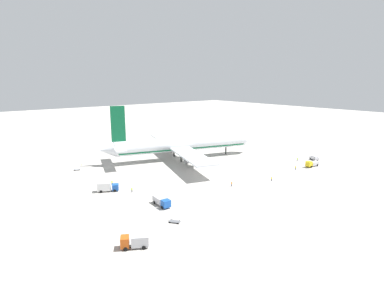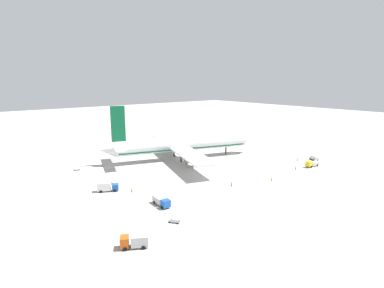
{
  "view_description": "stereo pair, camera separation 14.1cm",
  "coord_description": "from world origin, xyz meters",
  "views": [
    {
      "loc": [
        -82.76,
        -108.9,
        35.91
      ],
      "look_at": [
        3.04,
        -2.3,
        6.88
      ],
      "focal_mm": 28.21,
      "sensor_mm": 36.0,
      "label": 1
    },
    {
      "loc": [
        -82.65,
        -108.99,
        35.91
      ],
      "look_at": [
        3.04,
        -2.3,
        6.88
      ],
      "focal_mm": 28.21,
      "sensor_mm": 36.0,
      "label": 2
    }
  ],
  "objects": [
    {
      "name": "ground_plane",
      "position": [
        0.0,
        0.0,
        0.0
      ],
      "size": [
        600.0,
        600.0,
        0.0
      ],
      "primitive_type": "plane",
      "color": "#ADA8A0"
    },
    {
      "name": "traffic_cone_0",
      "position": [
        -41.38,
        18.68,
        0.28
      ],
      "size": [
        0.36,
        0.36,
        0.55
      ],
      "primitive_type": "cone",
      "color": "orange",
      "rests_on": "ground"
    },
    {
      "name": "service_truck_3",
      "position": [
        -37.9,
        -39.0,
        1.36
      ],
      "size": [
        2.88,
        7.1,
        2.47
      ],
      "color": "#194CA5",
      "rests_on": "ground"
    },
    {
      "name": "ground_worker_5",
      "position": [
        -41.74,
        -13.31,
        0.82
      ],
      "size": [
        0.54,
        0.54,
        1.61
      ],
      "color": "black",
      "rests_on": "ground"
    },
    {
      "name": "ground_worker_2",
      "position": [
        5.08,
        -45.8,
        0.86
      ],
      "size": [
        0.47,
        0.47,
        1.69
      ],
      "color": "#3F3F47",
      "rests_on": "ground"
    },
    {
      "name": "service_truck_1",
      "position": [
        -54.87,
        -54.43,
        1.58
      ],
      "size": [
        6.43,
        5.11,
        2.79
      ],
      "color": "#BF4C14",
      "rests_on": "ground"
    },
    {
      "name": "service_truck_0",
      "position": [
        33.99,
        -44.95,
        1.31
      ],
      "size": [
        6.95,
        2.77,
        2.62
      ],
      "color": "yellow",
      "rests_on": "ground"
    },
    {
      "name": "ground_worker_1",
      "position": [
        24.41,
        -43.3,
        0.84
      ],
      "size": [
        0.49,
        0.49,
        1.66
      ],
      "color": "#3F3F47",
      "rests_on": "ground"
    },
    {
      "name": "ground_worker_4",
      "position": [
        36.72,
        -36.25,
        0.9
      ],
      "size": [
        0.42,
        0.42,
        1.76
      ],
      "color": "#3F3F47",
      "rests_on": "ground"
    },
    {
      "name": "baggage_cart_0",
      "position": [
        -45.34,
        12.4,
        0.27
      ],
      "size": [
        3.04,
        2.27,
        0.4
      ],
      "color": "gray",
      "rests_on": "ground"
    },
    {
      "name": "ground_worker_0",
      "position": [
        -10.18,
        -40.58,
        0.91
      ],
      "size": [
        0.49,
        0.49,
        1.78
      ],
      "color": "#3F3F47",
      "rests_on": "ground"
    },
    {
      "name": "airliner",
      "position": [
        -1.26,
        0.41,
        6.78
      ],
      "size": [
        73.03,
        68.59,
        25.41
      ],
      "color": "silver",
      "rests_on": "ground"
    },
    {
      "name": "ground_worker_3",
      "position": [
        -39.67,
        -24.02,
        0.82
      ],
      "size": [
        0.54,
        0.54,
        1.62
      ],
      "color": "#3F3F47",
      "rests_on": "ground"
    },
    {
      "name": "service_truck_2",
      "position": [
        -45.67,
        -18.16,
        1.65
      ],
      "size": [
        7.06,
        5.16,
        3.12
      ],
      "color": "#194CA5",
      "rests_on": "ground"
    },
    {
      "name": "traffic_cone_1",
      "position": [
        8.53,
        44.55,
        0.28
      ],
      "size": [
        0.36,
        0.36,
        0.55
      ],
      "primitive_type": "cone",
      "color": "orange",
      "rests_on": "ground"
    },
    {
      "name": "baggage_cart_1",
      "position": [
        -41.26,
        -50.17,
        0.27
      ],
      "size": [
        2.82,
        3.29,
        0.4
      ],
      "color": "#595B60",
      "rests_on": "ground"
    },
    {
      "name": "service_van",
      "position": [
        44.95,
        -39.77,
        1.03
      ],
      "size": [
        3.55,
        4.85,
        1.97
      ],
      "color": "silver",
      "rests_on": "ground"
    }
  ]
}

